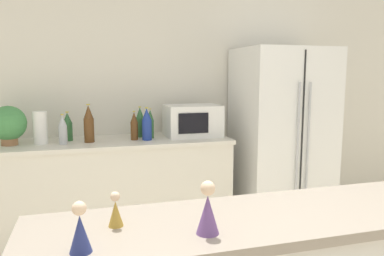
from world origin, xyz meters
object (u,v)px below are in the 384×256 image
at_px(potted_plant, 8,124).
at_px(back_bottle_4, 150,124).
at_px(back_bottle_3, 147,125).
at_px(back_bottle_5, 140,122).
at_px(microwave, 192,121).
at_px(back_bottle_0, 134,126).
at_px(wise_man_figurine_purple, 116,211).
at_px(paper_towel_roll, 40,128).
at_px(refrigerator, 281,140).
at_px(back_bottle_2, 63,130).
at_px(wise_man_figurine_blue, 80,231).
at_px(back_bottle_1, 89,124).
at_px(wise_man_figurine_crimson, 208,211).
at_px(back_bottle_6, 68,127).

height_order(potted_plant, back_bottle_4, potted_plant).
relative_size(back_bottle_3, back_bottle_5, 1.03).
bearing_deg(microwave, back_bottle_0, -173.42).
bearing_deg(wise_man_figurine_purple, paper_towel_roll, 102.30).
bearing_deg(refrigerator, back_bottle_2, -179.49).
bearing_deg(wise_man_figurine_blue, microwave, 66.25).
relative_size(potted_plant, back_bottle_1, 0.99).
height_order(back_bottle_3, wise_man_figurine_crimson, back_bottle_3).
xyz_separation_m(paper_towel_roll, back_bottle_1, (0.37, -0.02, 0.02)).
xyz_separation_m(back_bottle_0, back_bottle_6, (-0.54, 0.12, -0.00)).
relative_size(potted_plant, microwave, 0.65).
relative_size(back_bottle_1, back_bottle_3, 1.13).
bearing_deg(paper_towel_roll, back_bottle_5, 8.52).
xyz_separation_m(refrigerator, wise_man_figurine_purple, (-1.70, -1.92, 0.18)).
height_order(paper_towel_roll, back_bottle_3, back_bottle_3).
bearing_deg(paper_towel_roll, refrigerator, -1.18).
relative_size(back_bottle_5, wise_man_figurine_purple, 2.32).
height_order(back_bottle_0, back_bottle_2, back_bottle_0).
bearing_deg(back_bottle_4, wise_man_figurine_crimson, -95.01).
distance_m(refrigerator, wise_man_figurine_purple, 2.57).
relative_size(microwave, back_bottle_2, 1.98).
bearing_deg(potted_plant, back_bottle_0, -2.24).
height_order(refrigerator, back_bottle_5, refrigerator).
xyz_separation_m(potted_plant, back_bottle_0, (0.98, -0.04, -0.05)).
relative_size(microwave, back_bottle_4, 1.85).
bearing_deg(back_bottle_5, back_bottle_0, -116.37).
xyz_separation_m(paper_towel_roll, back_bottle_5, (0.81, 0.12, -0.00)).
bearing_deg(wise_man_figurine_blue, wise_man_figurine_purple, 55.23).
xyz_separation_m(refrigerator, back_bottle_6, (-1.92, 0.14, 0.18)).
bearing_deg(back_bottle_0, back_bottle_1, -179.31).
height_order(back_bottle_1, back_bottle_5, back_bottle_1).
bearing_deg(back_bottle_6, potted_plant, -169.78).
distance_m(refrigerator, back_bottle_0, 1.40).
xyz_separation_m(back_bottle_2, wise_man_figurine_purple, (0.26, -1.91, -0.01)).
distance_m(potted_plant, back_bottle_2, 0.42).
bearing_deg(potted_plant, wise_man_figurine_crimson, -66.27).
height_order(back_bottle_2, back_bottle_4, back_bottle_4).
bearing_deg(wise_man_figurine_purple, back_bottle_6, 96.26).
relative_size(refrigerator, back_bottle_3, 6.17).
relative_size(back_bottle_3, back_bottle_4, 1.07).
xyz_separation_m(back_bottle_3, wise_man_figurine_crimson, (-0.14, -2.05, -0.00)).
relative_size(paper_towel_roll, back_bottle_0, 1.06).
bearing_deg(wise_man_figurine_blue, back_bottle_0, 78.64).
height_order(microwave, wise_man_figurine_crimson, microwave).
xyz_separation_m(refrigerator, back_bottle_0, (-1.38, 0.02, 0.19)).
bearing_deg(back_bottle_6, wise_man_figurine_purple, -83.74).
distance_m(back_bottle_4, wise_man_figurine_crimson, 2.15).
distance_m(potted_plant, back_bottle_4, 1.12).
height_order(back_bottle_1, wise_man_figurine_crimson, back_bottle_1).
xyz_separation_m(back_bottle_1, wise_man_figurine_crimson, (0.33, -2.08, -0.02)).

